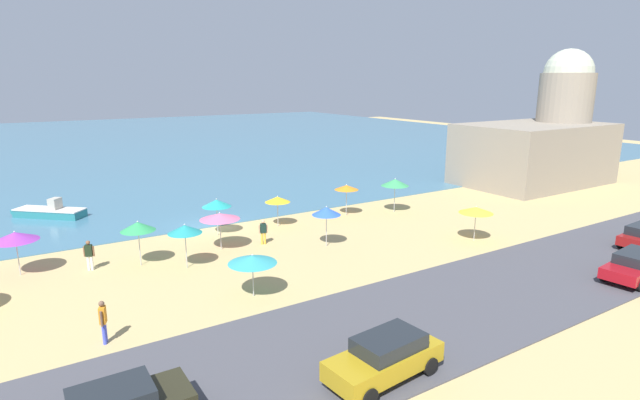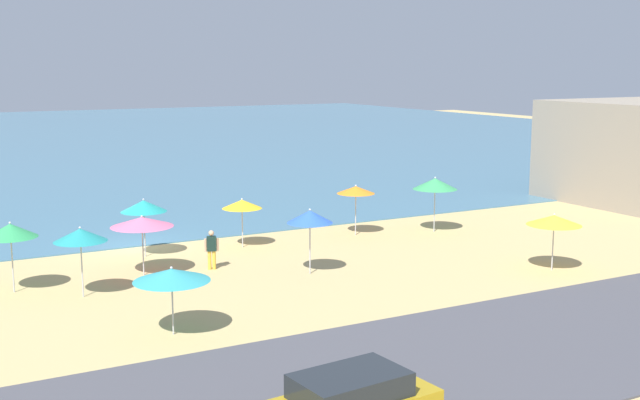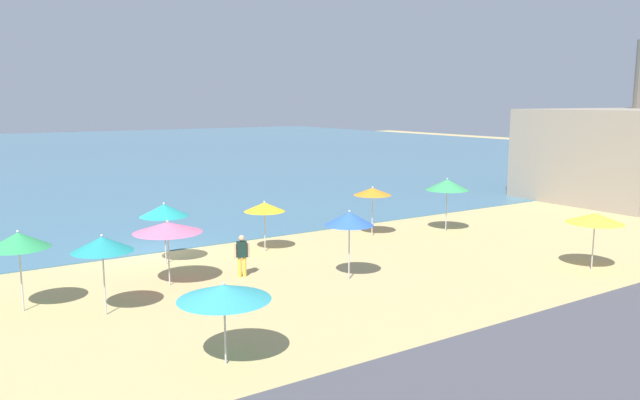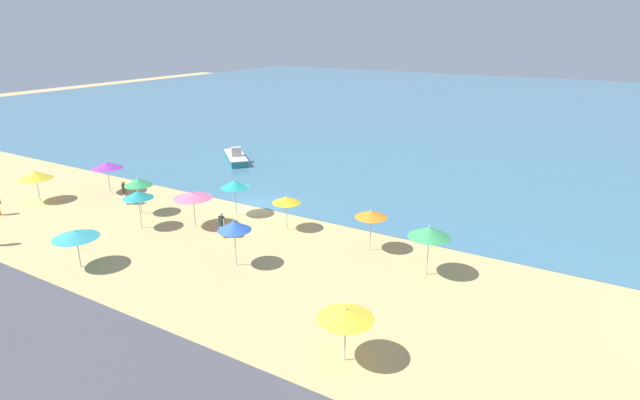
% 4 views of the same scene
% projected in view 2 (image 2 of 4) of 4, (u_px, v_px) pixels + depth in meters
% --- Properties ---
extents(ground_plane, '(160.00, 160.00, 0.00)m').
position_uv_depth(ground_plane, '(137.00, 247.00, 35.73)').
color(ground_plane, tan).
extents(coastal_road, '(80.00, 8.00, 0.06)m').
position_uv_depth(coastal_road, '(337.00, 388.00, 20.14)').
color(coastal_road, '#47474E').
rests_on(coastal_road, ground_plane).
extents(beach_umbrella_0, '(1.85, 1.85, 2.52)m').
position_uv_depth(beach_umbrella_0, '(80.00, 235.00, 27.74)').
color(beach_umbrella_0, '#B2B2B7').
rests_on(beach_umbrella_0, ground_plane).
extents(beach_umbrella_1, '(2.14, 2.14, 2.70)m').
position_uv_depth(beach_umbrella_1, '(435.00, 184.00, 38.63)').
color(beach_umbrella_1, '#B2B2B7').
rests_on(beach_umbrella_1, ground_plane).
extents(beach_umbrella_3, '(1.77, 1.77, 2.22)m').
position_uv_depth(beach_umbrella_3, '(242.00, 204.00, 35.41)').
color(beach_umbrella_3, '#B2B2B7').
rests_on(beach_umbrella_3, ground_plane).
extents(beach_umbrella_4, '(2.15, 2.15, 2.29)m').
position_uv_depth(beach_umbrella_4, '(554.00, 220.00, 31.39)').
color(beach_umbrella_4, '#B2B2B7').
rests_on(beach_umbrella_4, ground_plane).
extents(beach_umbrella_5, '(1.93, 1.93, 2.49)m').
position_uv_depth(beach_umbrella_5, '(144.00, 206.00, 33.64)').
color(beach_umbrella_5, '#B2B2B7').
rests_on(beach_umbrella_5, ground_plane).
extents(beach_umbrella_6, '(1.88, 1.88, 2.57)m').
position_uv_depth(beach_umbrella_6, '(10.00, 231.00, 28.30)').
color(beach_umbrella_6, '#B2B2B7').
rests_on(beach_umbrella_6, ground_plane).
extents(beach_umbrella_8, '(1.81, 1.81, 2.43)m').
position_uv_depth(beach_umbrella_8, '(356.00, 190.00, 37.94)').
color(beach_umbrella_8, '#B2B2B7').
rests_on(beach_umbrella_8, ground_plane).
extents(beach_umbrella_9, '(2.41, 2.41, 2.36)m').
position_uv_depth(beach_umbrella_9, '(142.00, 222.00, 30.68)').
color(beach_umbrella_9, '#B2B2B7').
rests_on(beach_umbrella_9, ground_plane).
extents(beach_umbrella_10, '(2.32, 2.32, 2.11)m').
position_uv_depth(beach_umbrella_10, '(172.00, 275.00, 23.90)').
color(beach_umbrella_10, '#B2B2B7').
rests_on(beach_umbrella_10, ground_plane).
extents(beach_umbrella_11, '(1.78, 1.78, 2.58)m').
position_uv_depth(beach_umbrella_11, '(310.00, 217.00, 30.83)').
color(beach_umbrella_11, '#B2B2B7').
rests_on(beach_umbrella_11, ground_plane).
extents(bather_1, '(0.55, 0.31, 1.58)m').
position_uv_depth(bather_1, '(212.00, 248.00, 31.73)').
color(bather_1, gold).
rests_on(bather_1, ground_plane).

